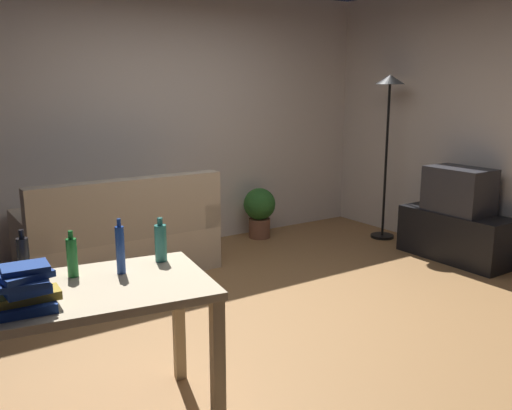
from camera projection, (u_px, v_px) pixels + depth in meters
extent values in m
cube|color=#9E7042|center=(282.00, 317.00, 4.08)|extent=(5.20, 4.40, 0.02)
cube|color=silver|center=(156.00, 120.00, 5.58)|extent=(5.20, 0.10, 2.70)
cube|color=beige|center=(502.00, 122.00, 5.20)|extent=(0.10, 4.40, 2.70)
cube|color=beige|center=(119.00, 251.00, 5.02)|extent=(1.70, 0.84, 0.40)
cube|color=#C0AD91|center=(130.00, 209.00, 4.64)|extent=(1.70, 0.16, 0.52)
cube|color=#C8B597|center=(192.00, 208.00, 5.37)|extent=(0.16, 0.84, 0.22)
cube|color=#C8B597|center=(27.00, 230.00, 4.53)|extent=(0.16, 0.84, 0.22)
cube|color=black|center=(455.00, 236.00, 5.38)|extent=(0.44, 1.10, 0.48)
cube|color=#2D2D33|center=(459.00, 190.00, 5.28)|extent=(0.40, 0.60, 0.44)
cube|color=black|center=(472.00, 188.00, 5.39)|extent=(0.01, 0.52, 0.36)
cylinder|color=black|center=(382.00, 236.00, 6.21)|extent=(0.26, 0.26, 0.03)
cylinder|color=black|center=(386.00, 162.00, 6.02)|extent=(0.03, 0.03, 1.68)
cone|color=black|center=(390.00, 79.00, 5.84)|extent=(0.32, 0.32, 0.10)
cube|color=#C6B28E|center=(81.00, 292.00, 2.55)|extent=(1.29, 0.87, 0.04)
cube|color=tan|center=(218.00, 370.00, 2.59)|extent=(0.07, 0.07, 0.72)
cube|color=tan|center=(179.00, 321.00, 3.14)|extent=(0.07, 0.07, 0.72)
cylinder|color=brown|center=(259.00, 228.00, 6.18)|extent=(0.24, 0.24, 0.22)
sphere|color=#2D6B28|center=(260.00, 204.00, 6.12)|extent=(0.36, 0.36, 0.36)
cylinder|color=black|center=(24.00, 262.00, 2.55)|extent=(0.05, 0.05, 0.23)
cylinder|color=black|center=(21.00, 234.00, 2.52)|extent=(0.02, 0.02, 0.04)
cylinder|color=#1E722D|center=(72.00, 258.00, 2.67)|extent=(0.05, 0.05, 0.19)
cylinder|color=#1E722D|center=(70.00, 235.00, 2.65)|extent=(0.02, 0.02, 0.04)
cylinder|color=#2347A3|center=(120.00, 250.00, 2.72)|extent=(0.04, 0.04, 0.24)
cylinder|color=#2347A3|center=(119.00, 223.00, 2.69)|extent=(0.02, 0.02, 0.04)
cylinder|color=teal|center=(161.00, 243.00, 2.92)|extent=(0.06, 0.06, 0.20)
cylinder|color=teal|center=(160.00, 222.00, 2.89)|extent=(0.03, 0.03, 0.04)
cube|color=navy|center=(23.00, 307.00, 2.27)|extent=(0.28, 0.20, 0.04)
cube|color=#B7932D|center=(27.00, 296.00, 2.28)|extent=(0.27, 0.14, 0.04)
cube|color=navy|center=(27.00, 289.00, 2.26)|extent=(0.18, 0.14, 0.04)
cube|color=navy|center=(20.00, 283.00, 2.24)|extent=(0.25, 0.20, 0.03)
cube|color=navy|center=(24.00, 275.00, 2.25)|extent=(0.23, 0.20, 0.03)
cube|color=navy|center=(25.00, 268.00, 2.26)|extent=(0.19, 0.16, 0.02)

